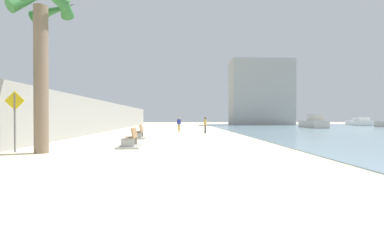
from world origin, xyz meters
The scene contains 11 objects.
ground_plane centered at (0.00, 18.00, 0.00)m, with size 120.00×120.00×0.00m, color beige.
seawall centered at (-7.50, 18.00, 1.59)m, with size 0.80×64.00×3.18m, color #9E9E99.
palm_tree centered at (-5.17, 2.54, 5.23)m, with size 3.07×3.08×7.49m.
bench_near centered at (-1.87, 4.79, 0.23)m, with size 1.18×2.14×0.98m.
bench_far centered at (-2.33, 10.74, 0.23)m, with size 1.19×2.15×0.98m.
person_walking centered at (3.02, 16.83, 0.89)m, with size 0.26×0.51×1.55m.
person_standing centered at (0.53, 20.34, 0.89)m, with size 0.40×0.40×1.55m.
boat_outer centered at (33.45, 40.63, 0.62)m, with size 4.03×7.64×1.52m.
boat_mid_bay centered at (19.76, 29.96, 0.76)m, with size 2.54×6.61×1.91m.
pedestrian_sign centered at (-6.48, 2.90, 1.65)m, with size 0.85×0.08×2.66m.
harbor_building centered at (16.71, 46.00, 6.41)m, with size 12.00×6.00×12.83m, color #9E9E99.
Camera 1 is at (0.67, -9.54, 1.50)m, focal length 26.31 mm.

